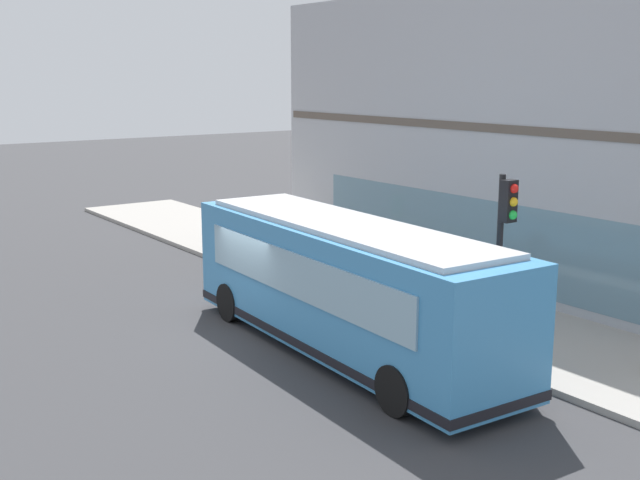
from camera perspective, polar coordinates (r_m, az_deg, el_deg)
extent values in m
plane|color=#38383A|center=(20.20, -4.36, -6.46)|extent=(120.00, 120.00, 0.00)
cube|color=#9E9991|center=(22.93, 5.98, -4.06)|extent=(4.43, 40.00, 0.15)
cube|color=#A8A8AD|center=(26.06, 15.18, 7.18)|extent=(6.39, 18.06, 8.80)
cube|color=brown|center=(23.76, 10.54, 8.04)|extent=(0.36, 17.69, 0.24)
cube|color=slate|center=(24.11, 10.08, 0.33)|extent=(0.12, 12.64, 2.40)
cube|color=#3F8CC6|center=(18.15, 1.79, -3.27)|extent=(3.01, 10.11, 2.70)
cube|color=silver|center=(17.84, 1.82, 1.11)|extent=(2.58, 9.10, 0.12)
cube|color=#8CB2C6|center=(22.23, -5.50, 0.68)|extent=(2.20, 0.19, 1.20)
cube|color=#8CB2C6|center=(18.78, 4.99, -1.53)|extent=(0.48, 8.19, 1.00)
cube|color=#8CB2C6|center=(17.39, -1.66, -2.58)|extent=(0.48, 8.19, 1.00)
cube|color=black|center=(18.49, 1.77, -6.77)|extent=(3.05, 10.16, 0.20)
cylinder|color=black|center=(21.96, -1.09, -3.56)|extent=(0.35, 1.01, 1.00)
cylinder|color=black|center=(20.89, -6.48, -4.45)|extent=(0.35, 1.01, 1.00)
cylinder|color=black|center=(16.70, 11.80, -8.85)|extent=(0.35, 1.01, 1.00)
cylinder|color=black|center=(15.27, 5.51, -10.66)|extent=(0.35, 1.01, 1.00)
cylinder|color=black|center=(17.65, 12.66, -1.99)|extent=(0.14, 0.14, 4.10)
cube|color=black|center=(17.23, 13.36, 2.73)|extent=(0.32, 0.24, 0.90)
sphere|color=red|center=(17.11, 13.73, 3.60)|extent=(0.20, 0.20, 0.20)
sphere|color=yellow|center=(17.15, 13.68, 2.68)|extent=(0.20, 0.20, 0.20)
sphere|color=green|center=(17.20, 13.64, 1.76)|extent=(0.20, 0.20, 0.20)
cylinder|color=gold|center=(23.34, 9.66, -2.99)|extent=(0.24, 0.24, 0.55)
sphere|color=gold|center=(23.25, 9.69, -2.15)|extent=(0.22, 0.22, 0.22)
cylinder|color=gold|center=(23.21, 9.96, -2.96)|extent=(0.10, 0.12, 0.10)
cylinder|color=gold|center=(23.44, 9.95, -2.81)|extent=(0.12, 0.10, 0.10)
cylinder|color=#99994C|center=(27.33, -5.28, -0.35)|extent=(0.14, 0.14, 0.87)
cylinder|color=#99994C|center=(27.48, -5.06, -0.29)|extent=(0.14, 0.14, 0.87)
cylinder|color=#3F8C4C|center=(27.25, -5.20, 1.28)|extent=(0.32, 0.32, 0.69)
sphere|color=tan|center=(27.17, -5.22, 2.24)|extent=(0.24, 0.24, 0.24)
cube|color=#263F99|center=(27.31, -1.26, -0.28)|extent=(0.44, 0.40, 0.90)
cube|color=#8CB2C6|center=(27.11, -1.01, 0.01)|extent=(0.35, 0.03, 0.30)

